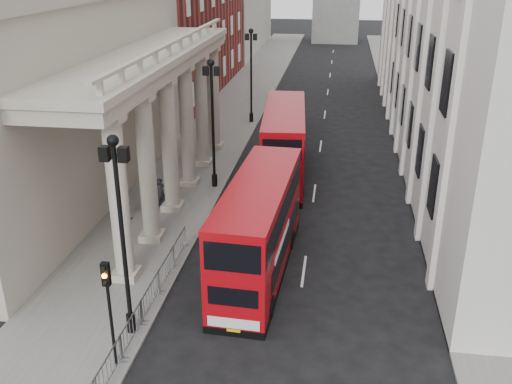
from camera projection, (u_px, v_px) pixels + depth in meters
The scene contains 14 objects.
sidewalk_west at pixel (212, 140), 47.30m from camera, with size 6.00×140.00×0.12m, color slate.
sidewalk_east at pixel (416, 150), 45.09m from camera, with size 3.00×140.00×0.12m, color slate.
kerb at pixel (247, 142), 46.90m from camera, with size 0.20×140.00×0.14m, color slate.
portico_building at pixel (48, 101), 35.06m from camera, with size 9.00×28.00×12.00m, color #A69E8B.
lamp_post_south at pixel (121, 225), 21.36m from camera, with size 1.05×0.44×8.32m.
lamp_post_mid at pixel (213, 116), 35.98m from camera, with size 1.05×0.44×8.32m.
lamp_post_north at pixel (251, 69), 50.60m from camera, with size 1.05×0.44×8.32m.
traffic_light at pixel (108, 296), 20.19m from camera, with size 0.28×0.33×4.30m.
crowd_barriers at pixel (121, 348), 21.33m from camera, with size 0.50×18.75×1.10m.
bus_near at pixel (259, 226), 26.92m from camera, with size 3.13×10.86×4.64m.
bus_far at pixel (284, 142), 38.88m from camera, with size 3.48×11.26×4.79m.
pedestrian_a at pixel (161, 193), 34.38m from camera, with size 0.65×0.43×1.79m, color black.
pedestrian_b at pixel (125, 206), 32.77m from camera, with size 0.80×0.63×1.66m, color #292221.
pedestrian_c at pixel (158, 192), 34.67m from camera, with size 0.80×0.52×1.64m, color black.
Camera 1 is at (7.19, -14.32, 14.25)m, focal length 40.00 mm.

